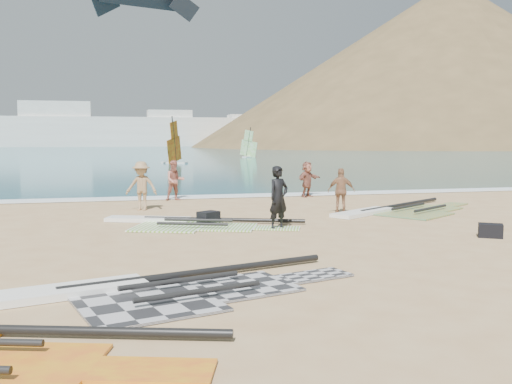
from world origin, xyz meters
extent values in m
plane|color=tan|center=(0.00, 0.00, 0.00)|extent=(300.00, 300.00, 0.00)
cube|color=#0B4052|center=(0.00, 132.00, 0.00)|extent=(300.00, 240.00, 0.06)
cube|color=white|center=(0.00, 12.30, 0.00)|extent=(300.00, 1.20, 0.04)
cube|color=white|center=(-20.00, 150.00, 4.03)|extent=(160.00, 8.00, 8.00)
cube|color=white|center=(-20.00, 150.00, 6.03)|extent=(18.00, 7.00, 12.00)
cube|color=white|center=(10.00, 150.00, 5.03)|extent=(12.00, 7.00, 10.00)
cube|color=white|center=(35.00, 150.00, 4.53)|extent=(16.00, 7.00, 9.00)
cube|color=white|center=(55.00, 150.00, 5.53)|extent=(10.00, 7.00, 11.00)
cone|color=brown|center=(85.00, 130.00, 0.00)|extent=(143.00, 143.00, 45.00)
cube|color=#242426|center=(-4.52, -2.55, 0.02)|extent=(2.48, 2.63, 0.04)
cube|color=#242426|center=(-2.83, -2.07, 0.02)|extent=(1.86, 1.78, 0.04)
cube|color=#242426|center=(-1.47, -1.69, 0.02)|extent=(1.44, 0.99, 0.04)
cylinder|color=black|center=(-3.42, -1.22, 0.10)|extent=(4.86, 1.48, 0.12)
cylinder|color=black|center=(-3.88, -1.97, 0.16)|extent=(2.02, 0.65, 0.09)
cylinder|color=black|center=(-3.68, -2.71, 0.16)|extent=(2.02, 0.65, 0.09)
cube|color=white|center=(-5.73, -1.87, 0.06)|extent=(2.71, 1.39, 0.12)
cube|color=#6EB325|center=(-3.43, 4.72, 0.02)|extent=(2.49, 2.61, 0.04)
cube|color=#6EB325|center=(-1.89, 4.12, 0.02)|extent=(1.84, 1.78, 0.04)
cube|color=#6EB325|center=(-0.63, 3.64, 0.02)|extent=(1.38, 1.03, 0.04)
cylinder|color=black|center=(-1.84, 5.11, 0.10)|extent=(4.49, 1.82, 0.11)
cylinder|color=black|center=(-2.63, 4.80, 0.16)|extent=(1.87, 0.79, 0.08)
cylinder|color=black|center=(-2.89, 4.12, 0.16)|extent=(1.87, 0.79, 0.08)
cube|color=white|center=(-3.97, 5.93, 0.06)|extent=(2.56, 1.52, 0.12)
cube|color=#FFA91E|center=(4.34, 5.53, 0.02)|extent=(2.97, 3.04, 0.04)
cube|color=#FFA91E|center=(5.87, 6.53, 0.02)|extent=(2.15, 2.12, 0.04)
cube|color=#FFA91E|center=(7.12, 7.35, 0.02)|extent=(1.52, 1.32, 0.04)
cylinder|color=black|center=(5.02, 7.21, 0.10)|extent=(4.47, 2.98, 0.13)
cylinder|color=black|center=(4.79, 6.31, 0.16)|extent=(1.87, 1.26, 0.09)
cylinder|color=black|center=(5.23, 5.64, 0.16)|extent=(1.87, 1.26, 0.09)
cube|color=white|center=(2.92, 5.83, 0.06)|extent=(2.71, 2.12, 0.12)
cube|color=#E34820|center=(-5.89, -4.81, 0.02)|extent=(1.87, 1.80, 0.04)
cube|color=#E34820|center=(-4.54, -5.23, 0.02)|extent=(1.44, 1.01, 0.04)
cylinder|color=black|center=(-5.91, -3.78, 0.10)|extent=(4.80, 1.59, 0.12)
cube|color=black|center=(-2.30, 5.04, 0.18)|extent=(0.71, 0.67, 0.36)
cube|color=black|center=(4.21, 1.13, 0.17)|extent=(0.70, 0.65, 0.34)
imported|color=black|center=(-0.61, 3.57, 0.87)|extent=(0.75, 0.65, 1.73)
imported|color=#BA6E5C|center=(-2.60, 11.50, 0.80)|extent=(0.83, 0.68, 1.59)
imported|color=#A07D55|center=(-4.03, 8.72, 0.84)|extent=(1.23, 0.96, 1.68)
imported|color=#9E6A47|center=(2.31, 6.26, 0.75)|extent=(0.95, 0.64, 1.50)
imported|color=#9D5D4B|center=(2.93, 11.50, 0.75)|extent=(1.39, 1.17, 1.50)
cube|color=white|center=(0.59, 43.54, 0.10)|extent=(2.49, 1.93, 0.15)
cube|color=#B90803|center=(0.59, 43.54, 1.31)|extent=(1.67, 2.62, 2.71)
cube|color=#B90803|center=(0.59, 43.54, 3.18)|extent=(0.96, 1.49, 1.88)
cylinder|color=black|center=(0.59, 43.54, 2.35)|extent=(0.54, 0.78, 4.30)
cube|color=white|center=(11.32, 58.35, 0.09)|extent=(1.91, 1.91, 0.12)
cube|color=#54B51F|center=(11.32, 58.35, 1.11)|extent=(1.86, 1.86, 2.28)
cube|color=#54B51F|center=(11.32, 58.35, 2.68)|extent=(1.07, 1.06, 1.59)
cylinder|color=black|center=(11.32, 58.35, 1.98)|extent=(0.57, 0.57, 3.62)
cube|color=black|center=(-5.16, 33.43, 12.61)|extent=(2.11, 1.39, 2.13)
cube|color=black|center=(0.47, 35.25, 12.61)|extent=(2.41, 1.03, 2.13)
camera|label=1|loc=(-4.87, -11.16, 2.49)|focal=40.00mm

